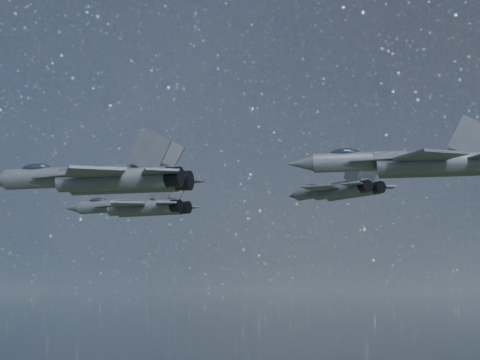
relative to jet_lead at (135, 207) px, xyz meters
The scene contains 4 objects.
jet_lead is the anchor object (origin of this frame).
jet_left 21.28m from the jet_lead, 38.21° to the left, with size 15.16×10.03×3.87m.
jet_right 28.00m from the jet_lead, 51.90° to the right, with size 16.53×11.05×4.19m.
jet_slot 32.93m from the jet_lead, ahead, with size 16.78×11.05×4.30m.
Camera 1 is at (46.52, -58.70, 149.05)m, focal length 60.00 mm.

